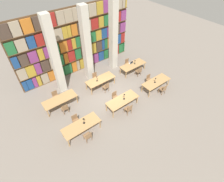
# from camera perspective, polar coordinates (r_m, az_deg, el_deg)

# --- Properties ---
(ground_plane) EXTENTS (40.00, 40.00, 0.00)m
(ground_plane) POSITION_cam_1_polar(r_m,az_deg,el_deg) (13.61, -0.36, -1.76)
(ground_plane) COLOR gray
(bookshelf_bank) EXTENTS (10.49, 0.35, 5.50)m
(bookshelf_bank) POSITION_cam_1_polar(r_m,az_deg,el_deg) (15.28, -11.36, 15.43)
(bookshelf_bank) COLOR brown
(bookshelf_bank) RESTS_ON ground_plane
(pillar_left) EXTENTS (0.56, 0.56, 6.00)m
(pillar_left) POSITION_cam_1_polar(r_m,az_deg,el_deg) (13.03, -18.17, 10.43)
(pillar_left) COLOR beige
(pillar_left) RESTS_ON ground_plane
(pillar_center) EXTENTS (0.56, 0.56, 6.00)m
(pillar_center) POSITION_cam_1_polar(r_m,az_deg,el_deg) (13.89, -8.30, 14.32)
(pillar_center) COLOR beige
(pillar_center) RESTS_ON ground_plane
(pillar_right) EXTENTS (0.56, 0.56, 6.00)m
(pillar_right) POSITION_cam_1_polar(r_m,az_deg,el_deg) (15.15, 0.45, 17.33)
(pillar_right) COLOR beige
(pillar_right) RESTS_ON ground_plane
(reading_table_0) EXTENTS (2.40, 0.94, 0.76)m
(reading_table_0) POSITION_cam_1_polar(r_m,az_deg,el_deg) (11.15, -10.02, -11.13)
(reading_table_0) COLOR tan
(reading_table_0) RESTS_ON ground_plane
(chair_0) EXTENTS (0.42, 0.40, 0.89)m
(chair_0) POSITION_cam_1_polar(r_m,az_deg,el_deg) (10.92, -7.89, -14.39)
(chair_0) COLOR olive
(chair_0) RESTS_ON ground_plane
(chair_1) EXTENTS (0.42, 0.40, 0.89)m
(chair_1) POSITION_cam_1_polar(r_m,az_deg,el_deg) (11.74, -11.79, -9.26)
(chair_1) COLOR olive
(chair_1) RESTS_ON ground_plane
(desk_lamp_0) EXTENTS (0.14, 0.14, 0.48)m
(desk_lamp_0) POSITION_cam_1_polar(r_m,az_deg,el_deg) (10.91, -9.27, -9.26)
(desk_lamp_0) COLOR black
(desk_lamp_0) RESTS_ON reading_table_0
(reading_table_1) EXTENTS (2.40, 0.94, 0.76)m
(reading_table_1) POSITION_cam_1_polar(r_m,az_deg,el_deg) (12.39, 3.40, -3.06)
(reading_table_1) COLOR tan
(reading_table_1) RESTS_ON ground_plane
(chair_2) EXTENTS (0.42, 0.40, 0.89)m
(chair_2) POSITION_cam_1_polar(r_m,az_deg,el_deg) (12.15, 5.47, -5.85)
(chair_2) COLOR olive
(chair_2) RESTS_ON ground_plane
(chair_3) EXTENTS (0.42, 0.40, 0.89)m
(chair_3) POSITION_cam_1_polar(r_m,az_deg,el_deg) (12.91, 1.05, -1.84)
(chair_3) COLOR olive
(chair_3) RESTS_ON ground_plane
(desk_lamp_1) EXTENTS (0.14, 0.14, 0.50)m
(desk_lamp_1) POSITION_cam_1_polar(r_m,az_deg,el_deg) (12.16, 4.03, -1.49)
(desk_lamp_1) COLOR black
(desk_lamp_1) RESTS_ON reading_table_1
(reading_table_2) EXTENTS (2.40, 0.94, 0.76)m
(reading_table_2) POSITION_cam_1_polar(r_m,az_deg,el_deg) (14.26, 14.23, 2.85)
(reading_table_2) COLOR tan
(reading_table_2) RESTS_ON ground_plane
(chair_4) EXTENTS (0.42, 0.40, 0.89)m
(chair_4) POSITION_cam_1_polar(r_m,az_deg,el_deg) (14.08, 16.37, 0.64)
(chair_4) COLOR olive
(chair_4) RESTS_ON ground_plane
(chair_5) EXTENTS (0.42, 0.40, 0.89)m
(chair_5) POSITION_cam_1_polar(r_m,az_deg,el_deg) (14.74, 11.98, 3.81)
(chair_5) COLOR olive
(chair_5) RESTS_ON ground_plane
(desk_lamp_2) EXTENTS (0.14, 0.14, 0.46)m
(desk_lamp_2) POSITION_cam_1_polar(r_m,az_deg,el_deg) (13.90, 14.03, 3.71)
(desk_lamp_2) COLOR black
(desk_lamp_2) RESTS_ON reading_table_2
(reading_table_3) EXTENTS (2.40, 0.94, 0.76)m
(reading_table_3) POSITION_cam_1_polar(r_m,az_deg,el_deg) (12.95, -16.67, -2.75)
(reading_table_3) COLOR tan
(reading_table_3) RESTS_ON ground_plane
(chair_6) EXTENTS (0.42, 0.40, 0.89)m
(chair_6) POSITION_cam_1_polar(r_m,az_deg,el_deg) (12.58, -15.17, -5.43)
(chair_6) COLOR olive
(chair_6) RESTS_ON ground_plane
(chair_7) EXTENTS (0.42, 0.40, 0.89)m
(chair_7) POSITION_cam_1_polar(r_m,az_deg,el_deg) (13.62, -17.92, -1.54)
(chair_7) COLOR olive
(chair_7) RESTS_ON ground_plane
(reading_table_4) EXTENTS (2.40, 0.94, 0.76)m
(reading_table_4) POSITION_cam_1_polar(r_m,az_deg,el_deg) (14.05, -3.79, 3.63)
(reading_table_4) COLOR tan
(reading_table_4) RESTS_ON ground_plane
(chair_8) EXTENTS (0.42, 0.40, 0.89)m
(chair_8) POSITION_cam_1_polar(r_m,az_deg,el_deg) (13.71, -1.97, 1.39)
(chair_8) COLOR olive
(chair_8) RESTS_ON ground_plane
(chair_9) EXTENTS (0.42, 0.40, 0.89)m
(chair_9) POSITION_cam_1_polar(r_m,az_deg,el_deg) (14.68, -5.43, 4.51)
(chair_9) COLOR olive
(chair_9) RESTS_ON ground_plane
(desk_lamp_3) EXTENTS (0.14, 0.14, 0.46)m
(desk_lamp_3) POSITION_cam_1_polar(r_m,az_deg,el_deg) (13.67, -4.96, 4.30)
(desk_lamp_3) COLOR black
(desk_lamp_3) RESTS_ON reading_table_4
(reading_table_5) EXTENTS (2.40, 0.94, 0.76)m
(reading_table_5) POSITION_cam_1_polar(r_m,az_deg,el_deg) (15.76, 6.86, 8.35)
(reading_table_5) COLOR tan
(reading_table_5) RESTS_ON ground_plane
(chair_10) EXTENTS (0.42, 0.40, 0.89)m
(chair_10) POSITION_cam_1_polar(r_m,az_deg,el_deg) (15.47, 8.78, 6.48)
(chair_10) COLOR olive
(chair_10) RESTS_ON ground_plane
(chair_11) EXTENTS (0.42, 0.40, 0.89)m
(chair_11) POSITION_cam_1_polar(r_m,az_deg,el_deg) (16.33, 5.09, 9.05)
(chair_11) COLOR olive
(chair_11) RESTS_ON ground_plane
(desk_lamp_4) EXTENTS (0.14, 0.14, 0.40)m
(desk_lamp_4) POSITION_cam_1_polar(r_m,az_deg,el_deg) (15.69, 7.52, 9.62)
(desk_lamp_4) COLOR black
(desk_lamp_4) RESTS_ON reading_table_5
(laptop) EXTENTS (0.32, 0.22, 0.21)m
(laptop) POSITION_cam_1_polar(r_m,az_deg,el_deg) (15.85, 6.20, 9.14)
(laptop) COLOR silver
(laptop) RESTS_ON reading_table_5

